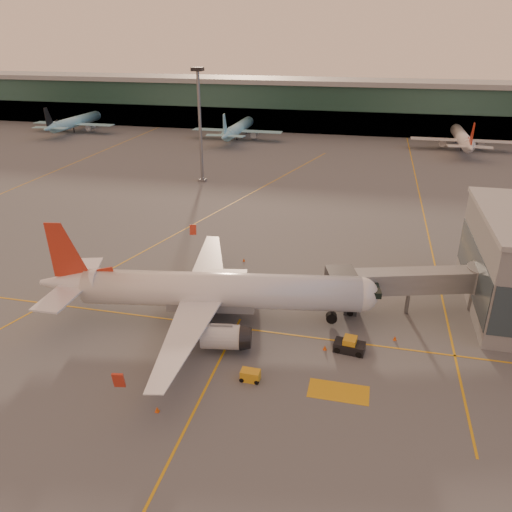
% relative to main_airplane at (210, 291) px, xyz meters
% --- Properties ---
extents(ground, '(600.00, 600.00, 0.00)m').
position_rel_main_airplane_xyz_m(ground, '(-1.52, -5.97, -4.04)').
color(ground, '#4C4F54').
rests_on(ground, ground).
extents(taxi_markings, '(100.12, 173.00, 0.01)m').
position_rel_main_airplane_xyz_m(taxi_markings, '(-8.84, 38.52, -4.03)').
color(taxi_markings, orange).
rests_on(taxi_markings, ground).
extents(terminal, '(400.00, 20.00, 17.60)m').
position_rel_main_airplane_xyz_m(terminal, '(-1.52, 135.83, 4.73)').
color(terminal, '#19382D').
rests_on(terminal, ground).
extents(mast_west_near, '(2.40, 2.40, 25.60)m').
position_rel_main_airplane_xyz_m(mast_west_near, '(-21.52, 60.03, 10.83)').
color(mast_west_near, slate).
rests_on(mast_west_near, ground).
extents(distant_aircraft_row, '(290.00, 34.00, 13.00)m').
position_rel_main_airplane_xyz_m(distant_aircraft_row, '(-22.52, 112.03, -4.04)').
color(distant_aircraft_row, '#88CFE4').
rests_on(distant_aircraft_row, ground).
extents(main_airplane, '(41.03, 37.20, 12.42)m').
position_rel_main_airplane_xyz_m(main_airplane, '(0.00, 0.00, 0.00)').
color(main_airplane, silver).
rests_on(main_airplane, ground).
extents(jet_bridge, '(21.61, 9.11, 6.06)m').
position_rel_main_airplane_xyz_m(jet_bridge, '(24.87, 7.82, 0.17)').
color(jet_bridge, slate).
rests_on(jet_bridge, ground).
extents(catering_truck, '(6.11, 3.49, 4.47)m').
position_rel_main_airplane_xyz_m(catering_truck, '(0.61, 4.36, -1.50)').
color(catering_truck, '#A61727').
rests_on(catering_truck, ground).
extents(gpu_cart, '(2.05, 1.23, 1.17)m').
position_rel_main_airplane_xyz_m(gpu_cart, '(7.53, -10.22, -3.46)').
color(gpu_cart, gold).
rests_on(gpu_cart, ground).
extents(pushback_tug, '(3.58, 2.24, 1.74)m').
position_rel_main_airplane_xyz_m(pushback_tug, '(17.06, -2.76, -3.33)').
color(pushback_tug, black).
rests_on(pushback_tug, ground).
extents(cone_nose, '(0.43, 0.43, 0.55)m').
position_rel_main_airplane_xyz_m(cone_nose, '(22.08, 0.68, -3.77)').
color(cone_nose, '#DE4D0B').
rests_on(cone_nose, ground).
extents(cone_tail, '(0.41, 0.41, 0.52)m').
position_rel_main_airplane_xyz_m(cone_tail, '(-20.98, 1.18, -3.78)').
color(cone_tail, '#DE4D0B').
rests_on(cone_tail, ground).
extents(cone_wing_right, '(0.45, 0.45, 0.57)m').
position_rel_main_airplane_xyz_m(cone_wing_right, '(0.13, -16.73, -3.76)').
color(cone_wing_right, '#DE4D0B').
rests_on(cone_wing_right, ground).
extents(cone_wing_left, '(0.39, 0.39, 0.50)m').
position_rel_main_airplane_xyz_m(cone_wing_left, '(-0.39, 17.81, -3.79)').
color(cone_wing_left, '#DE4D0B').
rests_on(cone_wing_left, ground).
extents(cone_fwd, '(0.44, 0.44, 0.56)m').
position_rel_main_airplane_xyz_m(cone_fwd, '(14.39, -3.09, -3.77)').
color(cone_fwd, '#DE4D0B').
rests_on(cone_fwd, ground).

